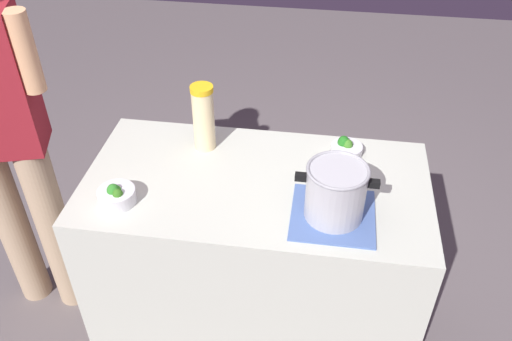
{
  "coord_description": "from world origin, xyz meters",
  "views": [
    {
      "loc": [
        -0.23,
        1.52,
        2.16
      ],
      "look_at": [
        0.0,
        0.0,
        0.95
      ],
      "focal_mm": 37.48,
      "sensor_mm": 36.0,
      "label": 1
    }
  ],
  "objects_px": {
    "cooking_pot": "(336,191)",
    "broccoli_bowl_front": "(117,195)",
    "broccoli_bowl_center": "(346,148)",
    "lemonade_pitcher": "(203,117)",
    "person_cook": "(3,142)"
  },
  "relations": [
    {
      "from": "cooking_pot",
      "to": "broccoli_bowl_front",
      "type": "distance_m",
      "value": 0.76
    },
    {
      "from": "person_cook",
      "to": "lemonade_pitcher",
      "type": "bearing_deg",
      "value": -170.41
    },
    {
      "from": "broccoli_bowl_center",
      "to": "person_cook",
      "type": "bearing_deg",
      "value": 7.02
    },
    {
      "from": "broccoli_bowl_center",
      "to": "cooking_pot",
      "type": "bearing_deg",
      "value": 84.24
    },
    {
      "from": "lemonade_pitcher",
      "to": "person_cook",
      "type": "distance_m",
      "value": 0.81
    },
    {
      "from": "cooking_pot",
      "to": "lemonade_pitcher",
      "type": "xyz_separation_m",
      "value": [
        0.52,
        -0.34,
        0.03
      ]
    },
    {
      "from": "cooking_pot",
      "to": "broccoli_bowl_center",
      "type": "height_order",
      "value": "cooking_pot"
    },
    {
      "from": "lemonade_pitcher",
      "to": "person_cook",
      "type": "relative_size",
      "value": 0.16
    },
    {
      "from": "lemonade_pitcher",
      "to": "broccoli_bowl_front",
      "type": "bearing_deg",
      "value": 58.3
    },
    {
      "from": "broccoli_bowl_center",
      "to": "person_cook",
      "type": "xyz_separation_m",
      "value": [
        1.36,
        0.17,
        0.01
      ]
    },
    {
      "from": "cooking_pot",
      "to": "person_cook",
      "type": "height_order",
      "value": "person_cook"
    },
    {
      "from": "cooking_pot",
      "to": "broccoli_bowl_front",
      "type": "xyz_separation_m",
      "value": [
        0.76,
        0.04,
        -0.08
      ]
    },
    {
      "from": "cooking_pot",
      "to": "broccoli_bowl_center",
      "type": "bearing_deg",
      "value": -95.76
    },
    {
      "from": "lemonade_pitcher",
      "to": "broccoli_bowl_center",
      "type": "bearing_deg",
      "value": -176.67
    },
    {
      "from": "lemonade_pitcher",
      "to": "person_cook",
      "type": "xyz_separation_m",
      "value": [
        0.79,
        0.13,
        -0.1
      ]
    }
  ]
}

